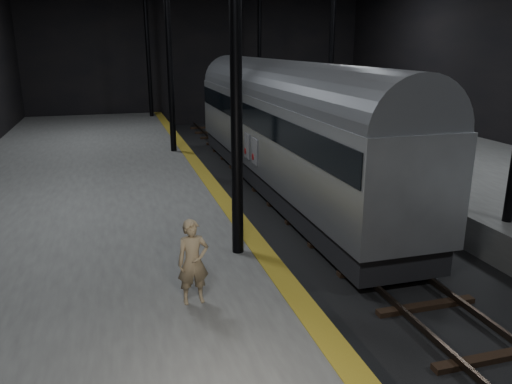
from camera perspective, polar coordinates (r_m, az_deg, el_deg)
name	(u,v)px	position (r m, az deg, el deg)	size (l,w,h in m)	color
ground	(320,221)	(16.78, 7.28, -3.28)	(44.00, 44.00, 0.00)	black
platform_left	(81,229)	(15.39, -19.34, -3.99)	(9.00, 43.80, 1.00)	#4A4A48
platform_right	(507,189)	(20.69, 26.80, 0.30)	(9.00, 43.80, 1.00)	#4A4A48
tactile_strip	(224,200)	(15.50, -3.70, -0.93)	(0.50, 43.80, 0.01)	olive
track	(320,219)	(16.76, 7.29, -3.07)	(2.40, 43.00, 0.24)	#3F3328
train	(282,121)	(19.72, 3.00, 8.13)	(2.80, 18.64, 4.98)	gray
woman	(193,262)	(9.30, -7.21, -7.94)	(0.59, 0.39, 1.62)	#8F7857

